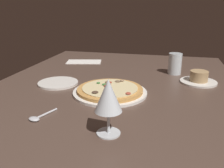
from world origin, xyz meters
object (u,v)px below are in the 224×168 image
object	(u,v)px
pizza_main	(110,91)
paper_menu	(84,62)
wine_glass_far	(108,97)
spoon	(38,117)
ramekin_on_saucer	(199,78)
side_plate	(58,83)
water_glass	(175,65)

from	to	relation	value
pizza_main	paper_menu	size ratio (longest dim) A/B	1.43
wine_glass_far	spoon	xyz separation A→B (cm)	(-3.83, -24.27, -10.57)
ramekin_on_saucer	wine_glass_far	xyz separation A→B (cm)	(54.23, -29.38, 8.99)
side_plate	wine_glass_far	bearing A→B (deg)	41.59
spoon	ramekin_on_saucer	bearing A→B (deg)	133.20
ramekin_on_saucer	spoon	xyz separation A→B (cm)	(50.39, -53.66, -1.59)
spoon	side_plate	bearing A→B (deg)	-165.14
water_glass	side_plate	bearing A→B (deg)	-60.38
wine_glass_far	paper_menu	distance (cm)	89.44
wine_glass_far	spoon	bearing A→B (deg)	-98.98
ramekin_on_saucer	paper_menu	world-z (taller)	ramekin_on_saucer
pizza_main	water_glass	size ratio (longest dim) A/B	2.79
pizza_main	spoon	bearing A→B (deg)	-32.23
wine_glass_far	water_glass	world-z (taller)	wine_glass_far
pizza_main	wine_glass_far	world-z (taller)	wine_glass_far
ramekin_on_saucer	spoon	bearing A→B (deg)	-46.80
wine_glass_far	paper_menu	world-z (taller)	wine_glass_far
spoon	water_glass	bearing A→B (deg)	145.76
spoon	pizza_main	bearing A→B (deg)	147.77
ramekin_on_saucer	side_plate	world-z (taller)	ramekin_on_saucer
pizza_main	wine_glass_far	xyz separation A→B (cm)	(31.23, 7.01, 9.83)
pizza_main	ramekin_on_saucer	bearing A→B (deg)	122.30
wine_glass_far	paper_menu	size ratio (longest dim) A/B	0.77
paper_menu	spoon	world-z (taller)	spoon
side_plate	spoon	xyz separation A→B (cm)	(33.55, 8.90, 0.01)
paper_menu	spoon	size ratio (longest dim) A/B	1.92
pizza_main	ramekin_on_saucer	xyz separation A→B (cm)	(-23.00, 36.39, 0.84)
pizza_main	paper_menu	bearing A→B (deg)	-149.72
ramekin_on_saucer	wine_glass_far	distance (cm)	62.33
pizza_main	wine_glass_far	bearing A→B (deg)	12.65
water_glass	ramekin_on_saucer	bearing A→B (deg)	40.57
water_glass	spoon	world-z (taller)	water_glass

